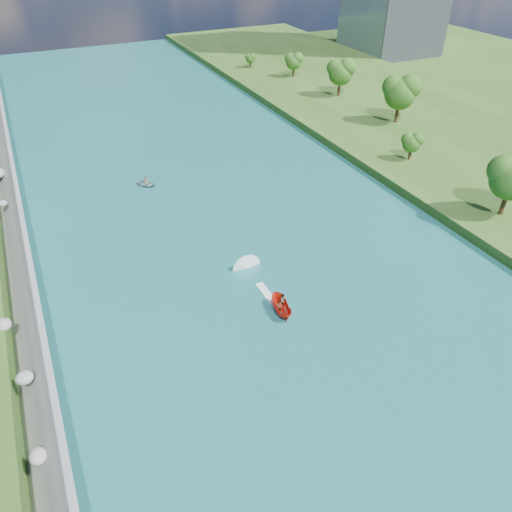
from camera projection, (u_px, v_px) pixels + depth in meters
ground at (312, 338)px, 50.72m from camera, size 260.00×260.00×0.00m
river_water at (234, 240)px, 65.46m from camera, size 55.00×240.00×0.10m
berm_east at (509, 166)px, 82.45m from camera, size 44.00×240.00×1.50m
riprap_bank at (21, 285)px, 54.86m from camera, size 4.24×236.00×4.27m
motorboat at (274, 298)px, 54.63m from camera, size 3.60×18.90×1.95m
raft at (146, 183)px, 77.85m from camera, size 3.87×4.06×1.52m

